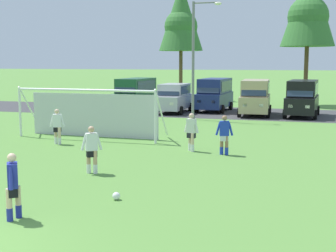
# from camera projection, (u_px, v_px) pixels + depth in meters

# --- Properties ---
(ground_plane) EXTENTS (400.00, 400.00, 0.00)m
(ground_plane) POSITION_uv_depth(u_px,v_px,m) (161.00, 138.00, 23.86)
(ground_plane) COLOR #598C3D
(parking_lot_strip) EXTENTS (52.00, 8.40, 0.01)m
(parking_lot_strip) POSITION_uv_depth(u_px,v_px,m) (211.00, 112.00, 35.89)
(parking_lot_strip) COLOR #3D3D3F
(parking_lot_strip) RESTS_ON ground
(soccer_ball) EXTENTS (0.22, 0.22, 0.22)m
(soccer_ball) POSITION_uv_depth(u_px,v_px,m) (116.00, 196.00, 13.09)
(soccer_ball) COLOR white
(soccer_ball) RESTS_ON ground
(soccer_goal) EXTENTS (7.44, 2.02, 2.57)m
(soccer_goal) POSITION_uv_depth(u_px,v_px,m) (92.00, 112.00, 23.82)
(soccer_goal) COLOR white
(soccer_goal) RESTS_ON ground
(player_striker_near) EXTENTS (0.42, 0.70, 1.64)m
(player_striker_near) POSITION_uv_depth(u_px,v_px,m) (13.00, 186.00, 11.38)
(player_striker_near) COLOR beige
(player_striker_near) RESTS_ON ground
(player_midfield_center) EXTENTS (0.71, 0.36, 1.64)m
(player_midfield_center) POSITION_uv_depth(u_px,v_px,m) (191.00, 132.00, 20.13)
(player_midfield_center) COLOR beige
(player_midfield_center) RESTS_ON ground
(player_defender_far) EXTENTS (0.68, 0.46, 1.64)m
(player_defender_far) POSITION_uv_depth(u_px,v_px,m) (92.00, 150.00, 16.12)
(player_defender_far) COLOR tan
(player_defender_far) RESTS_ON ground
(player_winger_left) EXTENTS (0.74, 0.36, 1.64)m
(player_winger_left) POSITION_uv_depth(u_px,v_px,m) (57.00, 127.00, 21.87)
(player_winger_left) COLOR beige
(player_winger_left) RESTS_ON ground
(player_winger_right) EXTENTS (0.75, 0.32, 1.64)m
(player_winger_right) POSITION_uv_depth(u_px,v_px,m) (224.00, 135.00, 19.35)
(player_winger_right) COLOR #936B4C
(player_winger_right) RESTS_ON ground
(parked_car_slot_far_left) EXTENTS (2.41, 4.91, 2.52)m
(parked_car_slot_far_left) POSITION_uv_depth(u_px,v_px,m) (136.00, 93.00, 37.00)
(parked_car_slot_far_left) COLOR #194C2D
(parked_car_slot_far_left) RESTS_ON ground
(parked_car_slot_left) EXTENTS (2.18, 4.62, 2.16)m
(parked_car_slot_left) POSITION_uv_depth(u_px,v_px,m) (174.00, 98.00, 35.48)
(parked_car_slot_left) COLOR #B2B2BC
(parked_car_slot_left) RESTS_ON ground
(parked_car_slot_center_left) EXTENTS (2.39, 4.90, 2.52)m
(parked_car_slot_center_left) POSITION_uv_depth(u_px,v_px,m) (215.00, 94.00, 36.51)
(parked_car_slot_center_left) COLOR navy
(parked_car_slot_center_left) RESTS_ON ground
(parked_car_slot_center) EXTENTS (2.38, 4.89, 2.52)m
(parked_car_slot_center) POSITION_uv_depth(u_px,v_px,m) (255.00, 96.00, 33.73)
(parked_car_slot_center) COLOR tan
(parked_car_slot_center) RESTS_ON ground
(parked_car_slot_center_right) EXTENTS (2.45, 4.93, 2.52)m
(parked_car_slot_center_right) POSITION_uv_depth(u_px,v_px,m) (302.00, 97.00, 32.86)
(parked_car_slot_center_right) COLOR black
(parked_car_slot_center_right) RESTS_ON ground
(tree_left_edge) EXTENTS (4.42, 4.42, 11.77)m
(tree_left_edge) POSITION_uv_depth(u_px,v_px,m) (181.00, 18.00, 47.07)
(tree_left_edge) COLOR brown
(tree_left_edge) RESTS_ON ground
(tree_mid_left) EXTENTS (4.61, 4.61, 12.29)m
(tree_mid_left) POSITION_uv_depth(u_px,v_px,m) (309.00, 7.00, 40.18)
(tree_mid_left) COLOR brown
(tree_mid_left) RESTS_ON ground
(street_lamp) EXTENTS (2.00, 0.32, 7.65)m
(street_lamp) POSITION_uv_depth(u_px,v_px,m) (196.00, 59.00, 30.78)
(street_lamp) COLOR slate
(street_lamp) RESTS_ON ground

